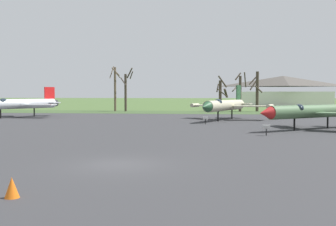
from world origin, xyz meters
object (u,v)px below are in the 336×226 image
object	(u,v)px
visitor_building	(283,91)
info_placard_front_right	(266,129)
jet_fighter_front_right	(311,111)
info_placard_rear_center	(206,120)
jet_fighter_rear_center	(225,105)
jet_fighter_front_left	(15,104)
traffic_cone	(12,188)

from	to	relation	value
visitor_building	info_placard_front_right	bearing A→B (deg)	-100.31
jet_fighter_front_right	info_placard_rear_center	world-z (taller)	jet_fighter_front_right
visitor_building	jet_fighter_rear_center	bearing A→B (deg)	-105.46
jet_fighter_front_left	visitor_building	bearing A→B (deg)	53.32
jet_fighter_front_right	info_placard_rear_center	bearing A→B (deg)	151.53
jet_fighter_front_left	info_placard_rear_center	distance (m)	28.56
jet_fighter_front_left	visitor_building	xyz separation A→B (m)	(47.63, 63.93, 2.29)
jet_fighter_rear_center	info_placard_rear_center	distance (m)	7.46
info_placard_front_right	jet_fighter_front_right	bearing A→B (deg)	50.75
info_placard_rear_center	visitor_building	world-z (taller)	visitor_building
info_placard_front_right	visitor_building	bearing A→B (deg)	79.69
jet_fighter_front_right	jet_fighter_rear_center	size ratio (longest dim) A/B	0.83
jet_fighter_front_left	traffic_cone	distance (m)	46.03
jet_fighter_front_left	info_placard_rear_center	xyz separation A→B (m)	(27.14, -8.76, -1.48)
info_placard_front_right	jet_fighter_rear_center	world-z (taller)	jet_fighter_rear_center
info_placard_rear_center	traffic_cone	bearing A→B (deg)	-99.76
jet_fighter_front_left	visitor_building	distance (m)	79.75
jet_fighter_front_right	visitor_building	size ratio (longest dim) A/B	0.41
jet_fighter_front_left	info_placard_front_right	xyz separation A→B (m)	(32.32, -20.17, -1.44)
info_placard_front_right	traffic_cone	bearing A→B (deg)	-117.57
jet_fighter_front_right	info_placard_front_right	size ratio (longest dim) A/B	12.06
info_placard_rear_center	visitor_building	xyz separation A→B (m)	(20.48, 72.69, 3.77)
traffic_cone	jet_fighter_front_right	bearing A→B (deg)	59.51
info_placard_front_right	visitor_building	xyz separation A→B (m)	(15.30, 84.10, 3.72)
jet_fighter_front_left	info_placard_front_right	size ratio (longest dim) A/B	14.73
jet_fighter_front_right	info_placard_rear_center	distance (m)	11.50
jet_fighter_rear_center	info_placard_rear_center	bearing A→B (deg)	-108.30
jet_fighter_front_left	traffic_cone	bearing A→B (deg)	-61.90
jet_fighter_rear_center	info_placard_rear_center	xyz separation A→B (m)	(-2.30, -6.95, -1.44)
jet_fighter_rear_center	info_placard_front_right	bearing A→B (deg)	-81.08
jet_fighter_front_right	visitor_building	world-z (taller)	visitor_building
visitor_building	traffic_cone	world-z (taller)	visitor_building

